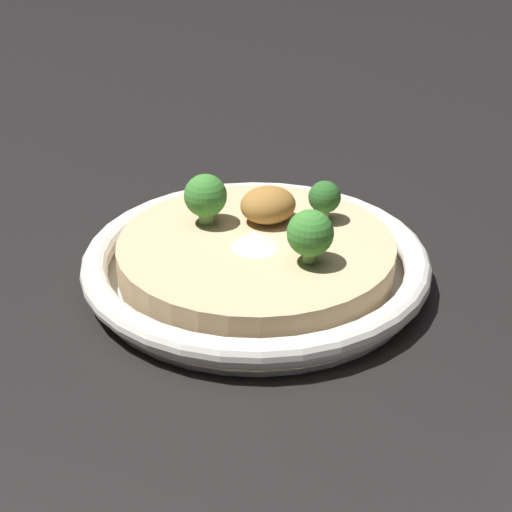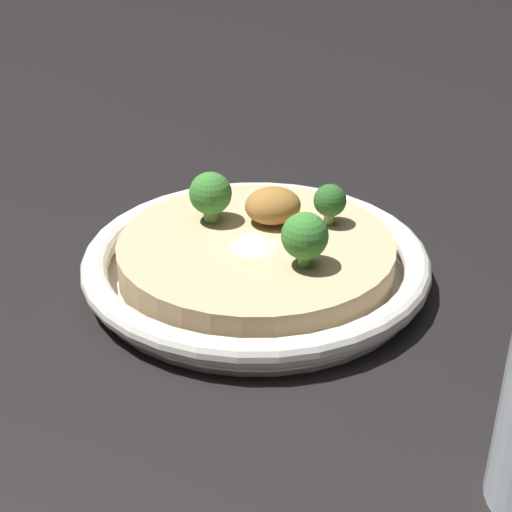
% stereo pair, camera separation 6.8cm
% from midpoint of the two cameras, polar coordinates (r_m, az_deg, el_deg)
% --- Properties ---
extents(ground_plane, '(6.00, 6.00, 0.00)m').
position_cam_midpoint_polar(ground_plane, '(0.69, -2.81, -1.83)').
color(ground_plane, black).
extents(risotto_bowl, '(0.30, 0.30, 0.04)m').
position_cam_midpoint_polar(risotto_bowl, '(0.68, -2.85, -0.42)').
color(risotto_bowl, silver).
rests_on(risotto_bowl, ground_plane).
extents(cheese_sprinkle, '(0.04, 0.04, 0.01)m').
position_cam_midpoint_polar(cheese_sprinkle, '(0.65, -3.02, 1.16)').
color(cheese_sprinkle, white).
rests_on(cheese_sprinkle, risotto_bowl).
extents(crispy_onion_garnish, '(0.05, 0.05, 0.03)m').
position_cam_midpoint_polar(crispy_onion_garnish, '(0.69, -1.90, 3.66)').
color(crispy_onion_garnish, olive).
rests_on(crispy_onion_garnish, risotto_bowl).
extents(broccoli_back_right, '(0.03, 0.03, 0.04)m').
position_cam_midpoint_polar(broccoli_back_right, '(0.69, 2.24, 4.19)').
color(broccoli_back_right, '#84A856').
rests_on(broccoli_back_right, risotto_bowl).
extents(broccoli_front, '(0.04, 0.04, 0.05)m').
position_cam_midpoint_polar(broccoli_front, '(0.62, 0.87, 1.54)').
color(broccoli_front, '#668E47').
rests_on(broccoli_front, risotto_bowl).
extents(broccoli_back, '(0.04, 0.04, 0.05)m').
position_cam_midpoint_polar(broccoli_back, '(0.69, -6.50, 4.25)').
color(broccoli_back, '#668E47').
rests_on(broccoli_back, risotto_bowl).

